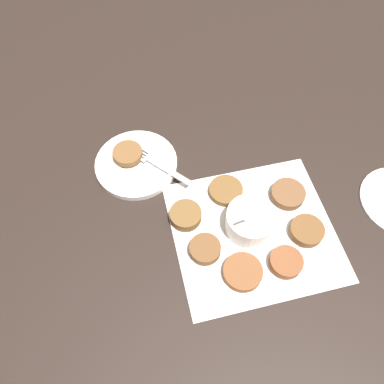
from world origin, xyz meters
The scene contains 13 objects.
ground_plane centered at (0.00, 0.00, 0.00)m, with size 4.00×4.00×0.00m, color black.
napkin centered at (0.01, -0.01, 0.00)m, with size 0.33×0.31×0.00m.
sauce_bowl centered at (0.00, 0.01, 0.02)m, with size 0.10×0.10×0.09m.
fritter_0 centered at (0.10, 0.05, 0.01)m, with size 0.07×0.07×0.02m.
fritter_1 centered at (-0.05, -0.08, 0.01)m, with size 0.07×0.07×0.02m.
fritter_2 centered at (0.10, -0.04, 0.01)m, with size 0.07×0.07×0.02m.
fritter_3 centered at (-0.10, -0.02, 0.01)m, with size 0.06×0.06×0.02m.
fritter_4 centered at (0.03, -0.09, 0.01)m, with size 0.06×0.06×0.02m.
fritter_5 centered at (-0.11, 0.06, 0.01)m, with size 0.06×0.06×0.02m.
fritter_6 centered at (-0.02, 0.09, 0.01)m, with size 0.07×0.07×0.01m.
serving_plate centered at (-0.18, 0.22, 0.01)m, with size 0.18×0.18×0.02m.
fritter_on_plate centered at (-0.19, 0.24, 0.03)m, with size 0.06×0.06×0.01m.
fork centered at (-0.15, 0.21, 0.02)m, with size 0.12×0.15×0.00m.
Camera 1 is at (-0.21, -0.26, 0.67)m, focal length 35.00 mm.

